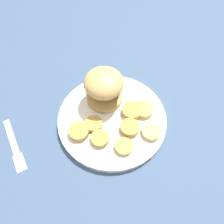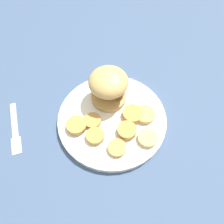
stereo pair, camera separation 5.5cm
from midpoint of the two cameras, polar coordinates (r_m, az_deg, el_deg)
name	(u,v)px [view 2 (the right image)]	position (r m, az deg, el deg)	size (l,w,h in m)	color
ground_plane	(112,120)	(0.59, 2.67, -2.46)	(4.00, 4.00, 0.00)	#3D5170
dinner_plate	(112,119)	(0.58, 2.71, -1.94)	(0.29, 0.29, 0.02)	white
sandwich	(109,85)	(0.57, 1.89, 6.83)	(0.10, 0.11, 0.10)	tan
potato_round_0	(148,138)	(0.55, 12.14, -6.91)	(0.05, 0.05, 0.01)	#DBB766
potato_round_1	(133,114)	(0.58, 8.16, -0.78)	(0.05, 0.05, 0.02)	#BC8942
potato_round_2	(145,115)	(0.58, 11.28, -0.87)	(0.05, 0.05, 0.01)	tan
potato_round_3	(95,136)	(0.54, -1.53, -6.48)	(0.05, 0.05, 0.01)	#BC8942
potato_round_4	(117,148)	(0.53, 4.32, -9.60)	(0.05, 0.05, 0.01)	tan
potato_round_5	(77,125)	(0.56, -6.47, -3.75)	(0.05, 0.05, 0.02)	#BC8942
potato_round_6	(92,121)	(0.56, -2.35, -2.48)	(0.05, 0.05, 0.01)	#BC8942
potato_round_7	(127,130)	(0.55, 6.79, -5.04)	(0.05, 0.05, 0.02)	#BC8942
fork	(15,128)	(0.62, -21.80, -4.10)	(0.11, 0.14, 0.00)	silver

